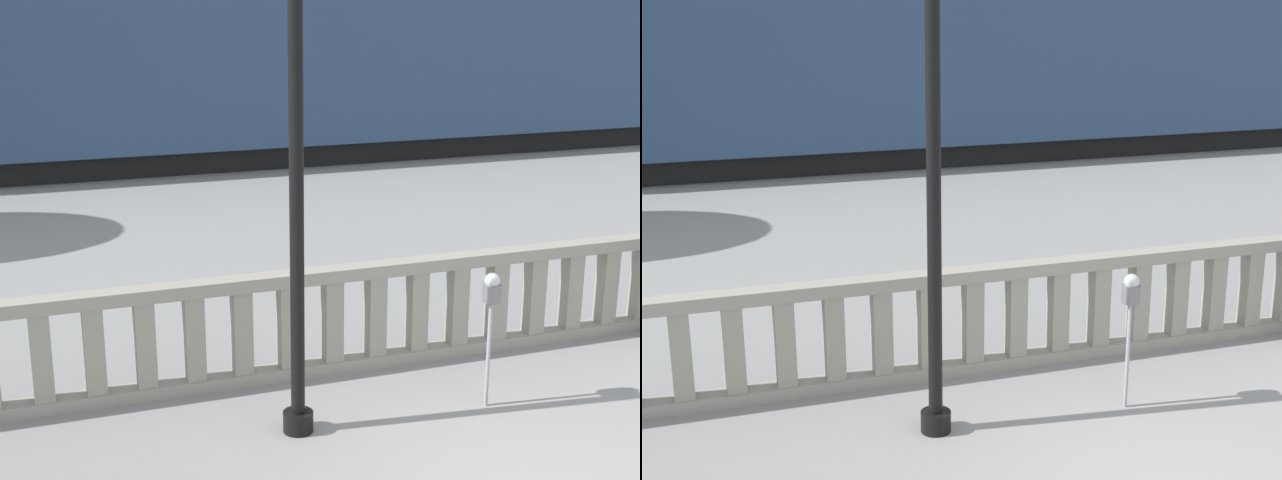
% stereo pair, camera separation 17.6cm
% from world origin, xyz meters
% --- Properties ---
extents(balustrade, '(17.26, 0.24, 1.20)m').
position_xyz_m(balustrade, '(-0.00, 3.22, 0.60)').
color(balustrade, gray).
rests_on(balustrade, ground).
extents(lamppost, '(0.39, 0.39, 5.74)m').
position_xyz_m(lamppost, '(-1.54, 2.03, 3.47)').
color(lamppost, black).
rests_on(lamppost, ground).
extents(parking_meter, '(0.18, 0.18, 1.41)m').
position_xyz_m(parking_meter, '(0.43, 1.92, 1.15)').
color(parking_meter, '#99999E').
rests_on(parking_meter, ground).
extents(train_near, '(24.02, 2.91, 4.54)m').
position_xyz_m(train_near, '(3.69, 15.62, 2.06)').
color(train_near, black).
rests_on(train_near, ground).
extents(train_far, '(27.22, 2.66, 4.54)m').
position_xyz_m(train_far, '(2.66, 26.37, 2.06)').
color(train_far, black).
rests_on(train_far, ground).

